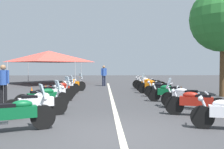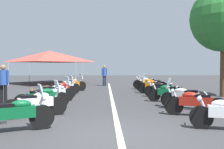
{
  "view_description": "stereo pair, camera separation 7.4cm",
  "coord_description": "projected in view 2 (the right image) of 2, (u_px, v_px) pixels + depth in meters",
  "views": [
    {
      "loc": [
        -5.91,
        0.42,
        1.69
      ],
      "look_at": [
        6.54,
        0.0,
        1.27
      ],
      "focal_mm": 39.37,
      "sensor_mm": 36.0,
      "label": 1
    },
    {
      "loc": [
        -5.91,
        0.35,
        1.69
      ],
      "look_at": [
        6.54,
        0.0,
        1.27
      ],
      "focal_mm": 39.37,
      "sensor_mm": 36.0,
      "label": 2
    }
  ],
  "objects": [
    {
      "name": "event_tent",
      "position": [
        50.0,
        56.0,
        23.94
      ],
      "size": [
        6.41,
        6.41,
        3.2
      ],
      "color": "#E54C3F",
      "rests_on": "ground_plane"
    },
    {
      "name": "motorcycle_right_row_6",
      "position": [
        150.0,
        84.0,
        16.7
      ],
      "size": [
        1.19,
        2.02,
        1.02
      ],
      "rotation": [
        0.0,
        0.0,
        1.08
      ],
      "color": "black",
      "rests_on": "ground_plane"
    },
    {
      "name": "roadside_tree_0",
      "position": [
        224.0,
        19.0,
        13.51
      ],
      "size": [
        3.67,
        3.67,
        6.16
      ],
      "color": "brown",
      "rests_on": "ground_plane"
    },
    {
      "name": "motorcycle_right_row_5",
      "position": [
        154.0,
        86.0,
        15.01
      ],
      "size": [
        1.09,
        1.91,
        1.23
      ],
      "rotation": [
        0.0,
        0.0,
        1.1
      ],
      "color": "black",
      "rests_on": "ground_plane"
    },
    {
      "name": "motorcycle_left_row_4",
      "position": [
        60.0,
        89.0,
        13.16
      ],
      "size": [
        1.28,
        1.76,
        1.2
      ],
      "rotation": [
        0.0,
        0.0,
        -0.96
      ],
      "color": "black",
      "rests_on": "ground_plane"
    },
    {
      "name": "bystander_0",
      "position": [
        3.0,
        81.0,
        10.8
      ],
      "size": [
        0.32,
        0.53,
        1.76
      ],
      "rotation": [
        0.0,
        0.0,
        6.21
      ],
      "color": "black",
      "rests_on": "ground_plane"
    },
    {
      "name": "lane_centre_stripe",
      "position": [
        112.0,
        100.0,
        12.34
      ],
      "size": [
        23.58,
        0.16,
        0.01
      ],
      "primitive_type": "cube",
      "color": "beige",
      "rests_on": "ground_plane"
    },
    {
      "name": "traffic_cone_1",
      "position": [
        46.0,
        90.0,
        14.39
      ],
      "size": [
        0.36,
        0.36,
        0.61
      ],
      "color": "orange",
      "rests_on": "ground_plane"
    },
    {
      "name": "motorcycle_left_row_1",
      "position": [
        37.0,
        103.0,
        8.17
      ],
      "size": [
        1.13,
        1.95,
        1.21
      ],
      "rotation": [
        0.0,
        0.0,
        -1.09
      ],
      "color": "black",
      "rests_on": "ground_plane"
    },
    {
      "name": "motorcycle_left_row_2",
      "position": [
        43.0,
        98.0,
        9.63
      ],
      "size": [
        1.23,
        1.95,
        1.0
      ],
      "rotation": [
        0.0,
        0.0,
        -1.04
      ],
      "color": "black",
      "rests_on": "ground_plane"
    },
    {
      "name": "ground_plane",
      "position": [
        120.0,
        136.0,
        5.97
      ],
      "size": [
        80.0,
        80.0,
        0.0
      ],
      "primitive_type": "plane",
      "color": "#38383A"
    },
    {
      "name": "motorcycle_left_row_0",
      "position": [
        15.0,
        114.0,
        6.29
      ],
      "size": [
        1.03,
        1.94,
        1.22
      ],
      "rotation": [
        0.0,
        0.0,
        -1.14
      ],
      "color": "black",
      "rests_on": "ground_plane"
    },
    {
      "name": "motorcycle_right_row_1",
      "position": [
        195.0,
        103.0,
        8.31
      ],
      "size": [
        0.95,
        2.0,
        1.01
      ],
      "rotation": [
        0.0,
        0.0,
        1.23
      ],
      "color": "black",
      "rests_on": "ground_plane"
    },
    {
      "name": "motorcycle_left_row_5",
      "position": [
        65.0,
        87.0,
        14.76
      ],
      "size": [
        1.29,
        1.79,
        1.0
      ],
      "rotation": [
        0.0,
        0.0,
        -0.97
      ],
      "color": "black",
      "rests_on": "ground_plane"
    },
    {
      "name": "motorcycle_right_row_2",
      "position": [
        185.0,
        97.0,
        9.89
      ],
      "size": [
        1.05,
        1.85,
        1.2
      ],
      "rotation": [
        0.0,
        0.0,
        1.12
      ],
      "color": "black",
      "rests_on": "ground_plane"
    },
    {
      "name": "motorcycle_right_row_3",
      "position": [
        169.0,
        93.0,
        11.56
      ],
      "size": [
        0.93,
        2.01,
        0.98
      ],
      "rotation": [
        0.0,
        0.0,
        1.25
      ],
      "color": "black",
      "rests_on": "ground_plane"
    },
    {
      "name": "traffic_cone_0",
      "position": [
        32.0,
        93.0,
        13.01
      ],
      "size": [
        0.36,
        0.36,
        0.61
      ],
      "color": "orange",
      "rests_on": "ground_plane"
    },
    {
      "name": "motorcycle_right_row_7",
      "position": [
        147.0,
        83.0,
        18.22
      ],
      "size": [
        0.92,
        2.13,
        1.02
      ],
      "rotation": [
        0.0,
        0.0,
        1.27
      ],
      "color": "black",
      "rests_on": "ground_plane"
    },
    {
      "name": "traffic_cone_2",
      "position": [
        181.0,
        91.0,
        13.81
      ],
      "size": [
        0.36,
        0.36,
        0.61
      ],
      "color": "orange",
      "rests_on": "ground_plane"
    },
    {
      "name": "motorcycle_left_row_6",
      "position": [
        71.0,
        84.0,
        16.43
      ],
      "size": [
        1.24,
        1.97,
        1.22
      ],
      "rotation": [
        0.0,
        0.0,
        -1.04
      ],
      "color": "black",
      "rests_on": "ground_plane"
    },
    {
      "name": "bystander_1",
      "position": [
        104.0,
        74.0,
        20.98
      ],
      "size": [
        0.32,
        0.48,
        1.76
      ],
      "rotation": [
        0.0,
        0.0,
        0.47
      ],
      "color": "#1E2338",
      "rests_on": "ground_plane"
    },
    {
      "name": "motorcycle_left_row_3",
      "position": [
        54.0,
        92.0,
        11.54
      ],
      "size": [
        1.23,
        1.79,
        1.2
      ],
      "rotation": [
        0.0,
        0.0,
        -0.99
      ],
      "color": "black",
      "rests_on": "ground_plane"
    },
    {
      "name": "motorcycle_right_row_4",
      "position": [
        162.0,
        89.0,
        13.36
      ],
      "size": [
        1.01,
        1.89,
        0.99
      ],
      "rotation": [
        0.0,
        0.0,
        1.15
      ],
      "color": "black",
      "rests_on": "ground_plane"
    }
  ]
}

